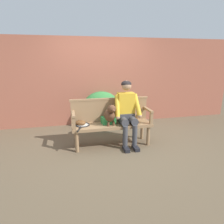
{
  "coord_description": "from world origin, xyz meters",
  "views": [
    {
      "loc": [
        -0.87,
        -3.81,
        1.77
      ],
      "look_at": [
        0.0,
        0.0,
        0.72
      ],
      "focal_mm": 32.02,
      "sensor_mm": 36.0,
      "label": 1
    }
  ],
  "objects": [
    {
      "name": "bench_backrest",
      "position": [
        0.0,
        0.21,
        0.72
      ],
      "size": [
        1.67,
        0.06,
        0.5
      ],
      "color": "#93704C",
      "rests_on": "garden_bench"
    },
    {
      "name": "bench_armrest_left_end",
      "position": [
        -0.78,
        -0.09,
        0.67
      ],
      "size": [
        0.06,
        0.47,
        0.28
      ],
      "color": "#93704C",
      "rests_on": "garden_bench"
    },
    {
      "name": "dog_on_bench",
      "position": [
        -0.06,
        -0.07,
        0.69
      ],
      "size": [
        0.25,
        0.44,
        0.44
      ],
      "color": "brown",
      "rests_on": "garden_bench"
    },
    {
      "name": "baseball_glove",
      "position": [
        -0.64,
        0.07,
        0.51
      ],
      "size": [
        0.27,
        0.25,
        0.09
      ],
      "primitive_type": "ellipsoid",
      "rotation": [
        0.0,
        0.0,
        -0.43
      ],
      "color": "brown",
      "rests_on": "garden_bench"
    },
    {
      "name": "tennis_racket",
      "position": [
        -0.61,
        0.01,
        0.48
      ],
      "size": [
        0.36,
        0.58,
        0.03
      ],
      "color": "black",
      "rests_on": "garden_bench"
    },
    {
      "name": "brick_garden_fence",
      "position": [
        0.0,
        1.68,
        1.16
      ],
      "size": [
        8.0,
        0.3,
        2.31
      ],
      "primitive_type": "cube",
      "color": "#9E5642",
      "rests_on": "ground"
    },
    {
      "name": "person_seated",
      "position": [
        0.31,
        -0.01,
        0.74
      ],
      "size": [
        0.56,
        0.64,
        1.34
      ],
      "color": "black",
      "rests_on": "ground"
    },
    {
      "name": "ground_plane",
      "position": [
        0.0,
        0.0,
        0.0
      ],
      "size": [
        40.0,
        40.0,
        0.0
      ],
      "primitive_type": "plane",
      "color": "brown"
    },
    {
      "name": "bench_armrest_right_end",
      "position": [
        0.78,
        -0.09,
        0.67
      ],
      "size": [
        0.06,
        0.47,
        0.28
      ],
      "color": "#93704C",
      "rests_on": "garden_bench"
    },
    {
      "name": "hedge_bush_mid_left",
      "position": [
        0.34,
        1.34,
        0.28
      ],
      "size": [
        0.81,
        0.66,
        0.57
      ],
      "primitive_type": "ellipsoid",
      "color": "#337538",
      "rests_on": "ground"
    },
    {
      "name": "garden_bench",
      "position": [
        0.0,
        0.0,
        0.4
      ],
      "size": [
        1.63,
        0.47,
        0.47
      ],
      "color": "#93704C",
      "rests_on": "ground"
    },
    {
      "name": "hedge_bush_far_left",
      "position": [
        0.0,
        1.3,
        0.47
      ],
      "size": [
        1.03,
        0.62,
        0.94
      ],
      "primitive_type": "ellipsoid",
      "color": "#337538",
      "rests_on": "ground"
    },
    {
      "name": "hedge_bush_far_right",
      "position": [
        0.43,
        1.3,
        0.34
      ],
      "size": [
        1.02,
        0.83,
        0.68
      ],
      "primitive_type": "ellipsoid",
      "color": "#1E5B23",
      "rests_on": "ground"
    },
    {
      "name": "sports_bag",
      "position": [
        -0.07,
        0.04,
        0.54
      ],
      "size": [
        0.3,
        0.23,
        0.14
      ],
      "primitive_type": "cube",
      "rotation": [
        0.0,
        0.0,
        0.1
      ],
      "color": "#2D8E42",
      "rests_on": "garden_bench"
    }
  ]
}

